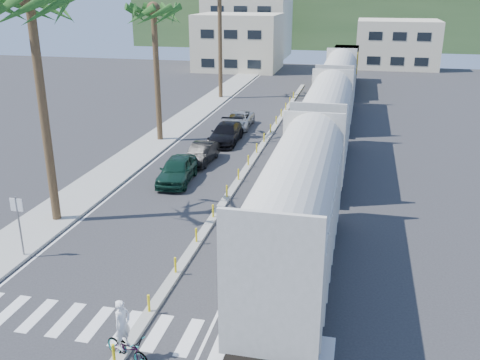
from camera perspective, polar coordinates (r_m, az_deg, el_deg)
name	(u,v)px	position (r m, az deg, el deg)	size (l,w,h in m)	color
ground	(159,300)	(21.85, -8.63, -12.57)	(140.00, 140.00, 0.00)	#28282B
sidewalk	(171,130)	(46.33, -7.41, 5.26)	(3.00, 90.00, 0.15)	gray
rails	(332,131)	(46.57, 9.78, 5.16)	(1.56, 100.00, 0.06)	black
median	(257,154)	(39.42, 1.78, 2.83)	(0.45, 60.00, 0.85)	gray
crosswalk	(139,330)	(20.32, -10.71, -15.45)	(14.00, 2.20, 0.01)	silver
lane_markings	(243,136)	(44.61, 0.31, 4.76)	(9.42, 90.00, 0.01)	silver
freight_train	(330,110)	(41.36, 9.60, 7.41)	(3.00, 60.94, 5.85)	#BAB8AA
street_sign	(18,218)	(25.79, -22.56, -3.75)	(0.60, 0.08, 3.00)	slate
buildings	(279,35)	(90.03, 4.23, 15.20)	(38.00, 27.00, 10.00)	beige
hillside	(331,16)	(117.40, 9.70, 16.86)	(80.00, 20.00, 12.00)	#385628
car_lead	(177,170)	(33.85, -6.73, 1.08)	(2.29, 4.88, 1.62)	#0F2E22
car_second	(202,153)	(37.53, -4.09, 2.87)	(1.63, 4.26, 1.38)	black
car_third	(226,133)	(42.38, -1.52, 5.00)	(2.27, 5.31, 1.52)	black
car_rear	(238,120)	(47.03, -0.21, 6.42)	(2.44, 5.02, 1.38)	#A8AAAD
cyclist	(126,343)	(18.61, -12.02, -16.63)	(1.98, 2.34, 2.27)	#9EA0A5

